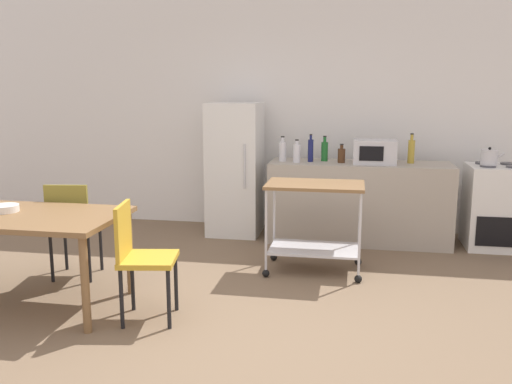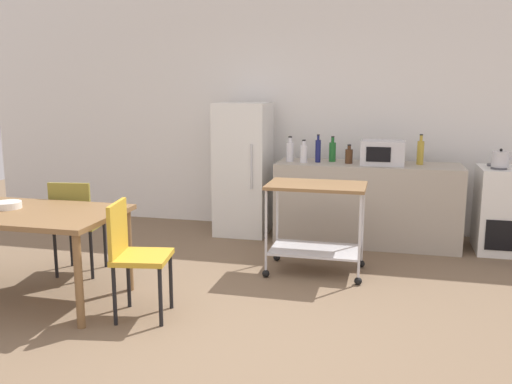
# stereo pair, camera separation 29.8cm
# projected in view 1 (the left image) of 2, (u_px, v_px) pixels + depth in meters

# --- Properties ---
(ground_plane) EXTENTS (12.00, 12.00, 0.00)m
(ground_plane) POSITION_uv_depth(u_px,v_px,m) (229.00, 333.00, 3.91)
(ground_plane) COLOR brown
(back_wall) EXTENTS (8.40, 0.12, 2.90)m
(back_wall) POSITION_uv_depth(u_px,v_px,m) (287.00, 110.00, 6.73)
(back_wall) COLOR white
(back_wall) RESTS_ON ground_plane
(kitchen_counter) EXTENTS (2.00, 0.64, 0.90)m
(kitchen_counter) POSITION_uv_depth(u_px,v_px,m) (359.00, 202.00, 6.18)
(kitchen_counter) COLOR #A89E8E
(kitchen_counter) RESTS_ON ground_plane
(dining_table) EXTENTS (1.50, 0.90, 0.75)m
(dining_table) POSITION_uv_depth(u_px,v_px,m) (25.00, 224.00, 4.30)
(dining_table) COLOR brown
(dining_table) RESTS_ON ground_plane
(chair_mustard) EXTENTS (0.46, 0.46, 0.89)m
(chair_mustard) POSITION_uv_depth(u_px,v_px,m) (140.00, 253.00, 4.06)
(chair_mustard) COLOR gold
(chair_mustard) RESTS_ON ground_plane
(chair_olive) EXTENTS (0.45, 0.45, 0.89)m
(chair_olive) POSITION_uv_depth(u_px,v_px,m) (72.00, 223.00, 4.95)
(chair_olive) COLOR olive
(chair_olive) RESTS_ON ground_plane
(stove_oven) EXTENTS (0.60, 0.61, 0.92)m
(stove_oven) POSITION_uv_depth(u_px,v_px,m) (495.00, 207.00, 5.94)
(stove_oven) COLOR white
(stove_oven) RESTS_ON ground_plane
(refrigerator) EXTENTS (0.60, 0.63, 1.55)m
(refrigerator) POSITION_uv_depth(u_px,v_px,m) (235.00, 169.00, 6.47)
(refrigerator) COLOR white
(refrigerator) RESTS_ON ground_plane
(kitchen_cart) EXTENTS (0.91, 0.57, 0.85)m
(kitchen_cart) POSITION_uv_depth(u_px,v_px,m) (315.00, 212.00, 5.13)
(kitchen_cart) COLOR brown
(kitchen_cart) RESTS_ON ground_plane
(bottle_soda) EXTENTS (0.08, 0.08, 0.28)m
(bottle_soda) POSITION_uv_depth(u_px,v_px,m) (283.00, 151.00, 6.21)
(bottle_soda) COLOR silver
(bottle_soda) RESTS_ON kitchen_counter
(bottle_hot_sauce) EXTENTS (0.08, 0.08, 0.26)m
(bottle_hot_sauce) POSITION_uv_depth(u_px,v_px,m) (297.00, 153.00, 6.11)
(bottle_hot_sauce) COLOR silver
(bottle_hot_sauce) RESTS_ON kitchen_counter
(bottle_vinegar) EXTENTS (0.06, 0.06, 0.31)m
(bottle_vinegar) POSITION_uv_depth(u_px,v_px,m) (311.00, 150.00, 6.16)
(bottle_vinegar) COLOR navy
(bottle_vinegar) RESTS_ON kitchen_counter
(bottle_sparkling_water) EXTENTS (0.08, 0.08, 0.29)m
(bottle_sparkling_water) POSITION_uv_depth(u_px,v_px,m) (325.00, 151.00, 6.22)
(bottle_sparkling_water) COLOR #1E6628
(bottle_sparkling_water) RESTS_ON kitchen_counter
(bottle_olive_oil) EXTENTS (0.08, 0.08, 0.21)m
(bottle_olive_oil) POSITION_uv_depth(u_px,v_px,m) (341.00, 155.00, 6.08)
(bottle_olive_oil) COLOR #4C2D19
(bottle_olive_oil) RESTS_ON kitchen_counter
(microwave) EXTENTS (0.46, 0.35, 0.26)m
(microwave) POSITION_uv_depth(u_px,v_px,m) (375.00, 152.00, 6.00)
(microwave) COLOR silver
(microwave) RESTS_ON kitchen_counter
(bottle_wine) EXTENTS (0.07, 0.07, 0.33)m
(bottle_wine) POSITION_uv_depth(u_px,v_px,m) (411.00, 151.00, 6.04)
(bottle_wine) COLOR gold
(bottle_wine) RESTS_ON kitchen_counter
(fruit_bowl) EXTENTS (0.22, 0.22, 0.05)m
(fruit_bowl) POSITION_uv_depth(u_px,v_px,m) (5.00, 208.00, 4.36)
(fruit_bowl) COLOR white
(fruit_bowl) RESTS_ON dining_table
(kettle) EXTENTS (0.24, 0.17, 0.19)m
(kettle) POSITION_uv_depth(u_px,v_px,m) (489.00, 157.00, 5.76)
(kettle) COLOR silver
(kettle) RESTS_ON stove_oven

